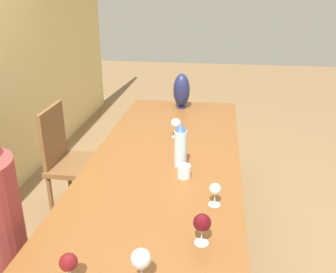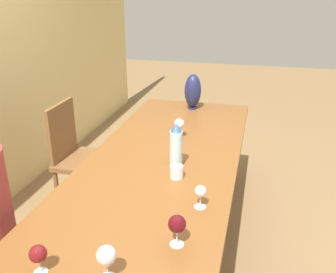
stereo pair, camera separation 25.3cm
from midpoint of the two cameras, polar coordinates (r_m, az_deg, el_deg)
name	(u,v)px [view 1 (the left image)]	position (r m, az deg, el deg)	size (l,w,h in m)	color
ground_plane	(163,258)	(2.76, -3.50, -18.15)	(14.00, 14.00, 0.00)	olive
dining_table	(163,174)	(2.38, -3.87, -5.83)	(2.79, 0.97, 0.73)	brown
water_bottle	(180,146)	(2.28, -1.26, -1.47)	(0.08, 0.08, 0.29)	#ADCCD6
water_tumbler	(184,171)	(2.20, -0.87, -5.39)	(0.08, 0.08, 0.08)	silver
vase	(182,91)	(3.40, -0.06, 6.99)	(0.15, 0.15, 0.32)	#1E234C
wine_glass_0	(176,124)	(2.74, -1.44, 1.92)	(0.08, 0.08, 0.15)	silver
wine_glass_1	(215,190)	(1.92, 3.42, -8.22)	(0.06, 0.06, 0.12)	silver
wine_glass_2	(202,223)	(1.64, 0.74, -13.21)	(0.08, 0.08, 0.15)	silver
wine_glass_3	(141,259)	(1.48, -9.31, -18.15)	(0.08, 0.08, 0.15)	silver
wine_glass_4	(69,263)	(1.56, -19.70, -17.84)	(0.07, 0.07, 0.13)	silver
chair_far	(71,158)	(3.11, -16.82, -3.28)	(0.44, 0.44, 0.92)	brown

